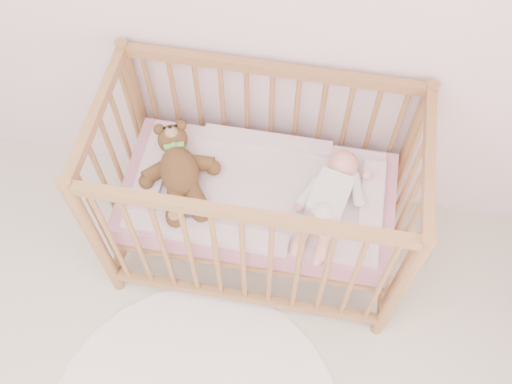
# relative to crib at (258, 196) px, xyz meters

# --- Properties ---
(crib) EXTENTS (1.36, 0.76, 1.00)m
(crib) POSITION_rel_crib_xyz_m (0.00, 0.00, 0.00)
(crib) COLOR #A56E46
(crib) RESTS_ON floor
(mattress) EXTENTS (1.22, 0.62, 0.13)m
(mattress) POSITION_rel_crib_xyz_m (0.00, 0.00, -0.01)
(mattress) COLOR pink
(mattress) RESTS_ON crib
(blanket) EXTENTS (1.10, 0.58, 0.06)m
(blanket) POSITION_rel_crib_xyz_m (0.00, 0.00, 0.06)
(blanket) COLOR pink
(blanket) RESTS_ON mattress
(baby) EXTENTS (0.40, 0.63, 0.14)m
(baby) POSITION_rel_crib_xyz_m (0.32, -0.02, 0.14)
(baby) COLOR white
(baby) RESTS_ON blanket
(teddy_bear) EXTENTS (0.57, 0.65, 0.15)m
(teddy_bear) POSITION_rel_crib_xyz_m (-0.35, -0.02, 0.15)
(teddy_bear) COLOR brown
(teddy_bear) RESTS_ON blanket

